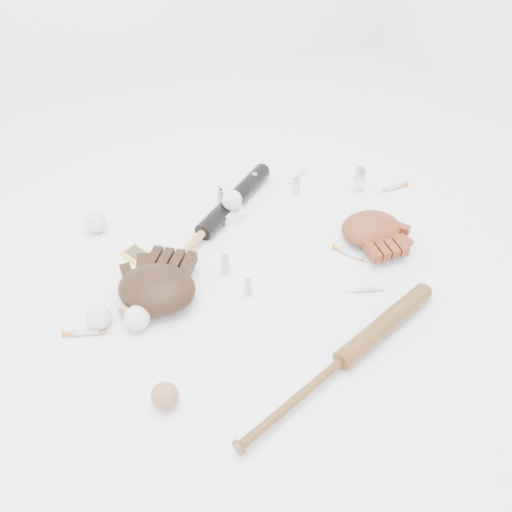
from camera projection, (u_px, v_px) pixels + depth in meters
name	position (u px, v px, depth m)	size (l,w,h in m)	color
bat_dark	(204.00, 232.00, 1.74)	(0.91, 0.07, 0.07)	black
bat_wood	(342.00, 360.00, 1.36)	(0.79, 0.06, 0.06)	brown
glove_dark	(157.00, 288.00, 1.52)	(0.29, 0.29, 0.10)	black
glove_tan	(371.00, 228.00, 1.74)	(0.25, 0.25, 0.09)	maroon
trading_card	(136.00, 255.00, 1.70)	(0.07, 0.10, 0.01)	gold
pedestal	(232.00, 213.00, 1.84)	(0.08, 0.08, 0.04)	white
baseball_on_pedestal	(232.00, 200.00, 1.80)	(0.07, 0.07, 0.07)	silver
baseball_left	(137.00, 318.00, 1.45)	(0.08, 0.08, 0.08)	silver
baseball_upper	(96.00, 222.00, 1.77)	(0.08, 0.08, 0.08)	silver
baseball_mid	(99.00, 317.00, 1.46)	(0.07, 0.07, 0.07)	silver
baseball_aged	(165.00, 396.00, 1.27)	(0.07, 0.07, 0.07)	#976849
syringe_0	(86.00, 332.00, 1.45)	(0.16, 0.03, 0.02)	#ADBCC6
syringe_1	(364.00, 290.00, 1.57)	(0.14, 0.02, 0.02)	#ADBCC6
syringe_2	(299.00, 176.00, 2.04)	(0.16, 0.03, 0.02)	#ADBCC6
syringe_3	(351.00, 254.00, 1.69)	(0.16, 0.03, 0.02)	#ADBCC6
syringe_4	(393.00, 188.00, 1.98)	(0.16, 0.03, 0.02)	#ADBCC6
vial_0	(297.00, 186.00, 1.94)	(0.03, 0.03, 0.07)	#ACB5BD
vial_1	(255.00, 181.00, 1.97)	(0.03, 0.03, 0.07)	#ACB5BD
vial_2	(225.00, 264.00, 1.62)	(0.03, 0.03, 0.07)	#ACB5BD
vial_3	(359.00, 179.00, 1.95)	(0.04, 0.04, 0.10)	#ACB5BD
vial_4	(248.00, 287.00, 1.55)	(0.02, 0.02, 0.06)	#ACB5BD
vial_5	(220.00, 194.00, 1.91)	(0.02, 0.02, 0.06)	#ACB5BD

